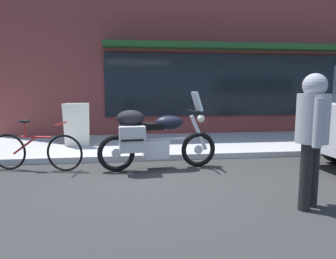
{
  "coord_description": "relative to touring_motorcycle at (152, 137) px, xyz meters",
  "views": [
    {
      "loc": [
        -0.4,
        -4.93,
        1.48
      ],
      "look_at": [
        0.35,
        0.77,
        0.7
      ],
      "focal_mm": 33.12,
      "sensor_mm": 36.0,
      "label": 1
    }
  ],
  "objects": [
    {
      "name": "pedestrian_walking",
      "position": [
        1.77,
        -2.04,
        0.42
      ],
      "size": [
        0.48,
        0.54,
        1.65
      ],
      "color": "black",
      "rests_on": "ground_plane"
    },
    {
      "name": "sandwich_board_sign",
      "position": [
        -1.6,
        1.9,
        0.02
      ],
      "size": [
        0.55,
        0.42,
        1.0
      ],
      "color": "silver",
      "rests_on": "sidewalk_curb"
    },
    {
      "name": "ground_plane",
      "position": [
        -0.02,
        -0.52,
        -0.61
      ],
      "size": [
        80.0,
        80.0,
        0.0
      ],
      "primitive_type": "plane",
      "color": "#2E2E2E"
    },
    {
      "name": "parked_bicycle",
      "position": [
        -2.06,
        0.23,
        -0.24
      ],
      "size": [
        1.68,
        0.56,
        0.92
      ],
      "color": "black",
      "rests_on": "ground_plane"
    },
    {
      "name": "touring_motorcycle",
      "position": [
        0.0,
        0.0,
        0.0
      ],
      "size": [
        2.18,
        0.8,
        1.41
      ],
      "color": "black",
      "rests_on": "ground_plane"
    },
    {
      "name": "storefront_building",
      "position": [
        5.85,
        3.73,
        3.13
      ],
      "size": [
        19.75,
        0.9,
        7.66
      ],
      "color": "brown",
      "rests_on": "ground_plane"
    }
  ]
}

